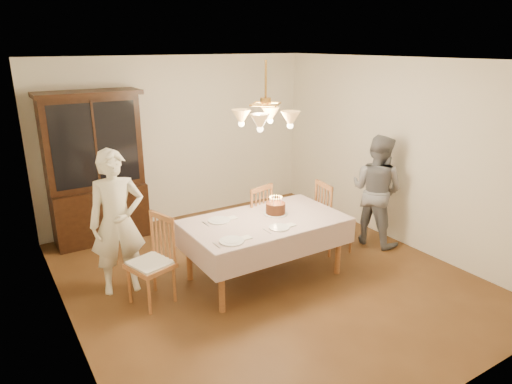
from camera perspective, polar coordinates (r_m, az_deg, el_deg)
ground at (r=5.79m, az=1.07°, el=-10.45°), size 5.00×5.00×0.00m
room_shell at (r=5.23m, az=1.17°, el=4.96°), size 5.00×5.00×5.00m
dining_table at (r=5.50m, az=1.11°, el=-4.19°), size 1.90×1.10×0.76m
china_hutch at (r=6.88m, az=-19.40°, el=2.51°), size 1.38×0.54×2.16m
chair_far_side at (r=6.22m, az=-0.51°, el=-3.87°), size 0.53×0.52×1.00m
chair_left_end at (r=5.19m, az=-12.98°, el=-8.89°), size 0.53×0.54×1.00m
chair_right_end at (r=6.39m, az=9.62°, el=-3.49°), size 0.48×0.50×1.00m
elderly_woman at (r=5.38m, az=-16.95°, el=-3.68°), size 0.68×0.51×1.69m
adult_in_grey at (r=6.65m, az=14.82°, el=0.21°), size 0.79×0.91×1.58m
birthday_cake at (r=5.62m, az=2.46°, el=-2.10°), size 0.30×0.30×0.23m
place_setting_near_left at (r=4.89m, az=-2.92°, el=-6.11°), size 0.42×0.27×0.02m
place_setting_near_right at (r=5.23m, az=3.03°, el=-4.44°), size 0.38×0.24×0.02m
place_setting_far_left at (r=5.45m, az=-4.51°, el=-3.54°), size 0.42×0.27×0.02m
chandelier at (r=5.15m, az=1.20°, el=9.25°), size 0.62×0.62×0.73m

